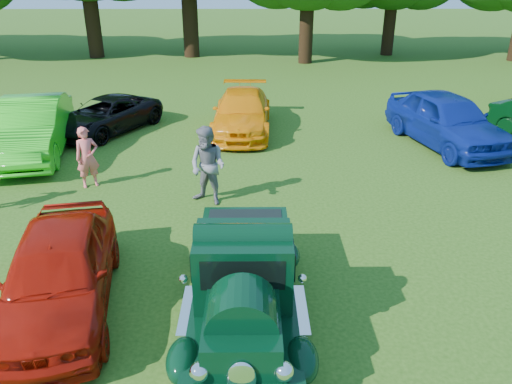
{
  "coord_description": "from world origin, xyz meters",
  "views": [
    {
      "loc": [
        0.52,
        -7.1,
        5.38
      ],
      "look_at": [
        0.59,
        2.16,
        1.1
      ],
      "focal_mm": 35.0,
      "sensor_mm": 36.0,
      "label": 1
    }
  ],
  "objects_px": {
    "back_car_blue": "(447,120)",
    "back_car_lime": "(32,128)",
    "hero_pickup": "(244,282)",
    "back_car_black": "(106,115)",
    "back_car_orange": "(242,112)",
    "spectator_grey": "(208,166)",
    "spectator_pink": "(87,157)",
    "red_convertible": "(59,272)"
  },
  "relations": [
    {
      "from": "back_car_blue",
      "to": "back_car_lime",
      "type": "bearing_deg",
      "value": 168.49
    },
    {
      "from": "hero_pickup",
      "to": "back_car_black",
      "type": "distance_m",
      "value": 11.25
    },
    {
      "from": "back_car_lime",
      "to": "back_car_orange",
      "type": "height_order",
      "value": "back_car_lime"
    },
    {
      "from": "back_car_lime",
      "to": "hero_pickup",
      "type": "bearing_deg",
      "value": -61.65
    },
    {
      "from": "back_car_blue",
      "to": "spectator_grey",
      "type": "bearing_deg",
      "value": -164.7
    },
    {
      "from": "back_car_lime",
      "to": "back_car_blue",
      "type": "relative_size",
      "value": 1.03
    },
    {
      "from": "back_car_blue",
      "to": "spectator_pink",
      "type": "bearing_deg",
      "value": -177.96
    },
    {
      "from": "back_car_lime",
      "to": "spectator_pink",
      "type": "distance_m",
      "value": 3.4
    },
    {
      "from": "back_car_black",
      "to": "back_car_blue",
      "type": "distance_m",
      "value": 11.31
    },
    {
      "from": "back_car_orange",
      "to": "spectator_pink",
      "type": "relative_size",
      "value": 2.93
    },
    {
      "from": "red_convertible",
      "to": "spectator_grey",
      "type": "bearing_deg",
      "value": 51.85
    },
    {
      "from": "back_car_blue",
      "to": "spectator_grey",
      "type": "distance_m",
      "value": 8.35
    },
    {
      "from": "back_car_lime",
      "to": "spectator_grey",
      "type": "height_order",
      "value": "spectator_grey"
    },
    {
      "from": "red_convertible",
      "to": "back_car_orange",
      "type": "xyz_separation_m",
      "value": [
        2.86,
        9.79,
        -0.04
      ]
    },
    {
      "from": "back_car_orange",
      "to": "spectator_pink",
      "type": "xyz_separation_m",
      "value": [
        -3.91,
        -4.67,
        0.12
      ]
    },
    {
      "from": "hero_pickup",
      "to": "spectator_grey",
      "type": "distance_m",
      "value": 4.53
    },
    {
      "from": "hero_pickup",
      "to": "red_convertible",
      "type": "distance_m",
      "value": 3.1
    },
    {
      "from": "red_convertible",
      "to": "back_car_orange",
      "type": "bearing_deg",
      "value": 63.36
    },
    {
      "from": "back_car_orange",
      "to": "red_convertible",
      "type": "bearing_deg",
      "value": -104.18
    },
    {
      "from": "back_car_lime",
      "to": "back_car_black",
      "type": "relative_size",
      "value": 1.2
    },
    {
      "from": "spectator_grey",
      "to": "spectator_pink",
      "type": "bearing_deg",
      "value": -168.88
    },
    {
      "from": "back_car_lime",
      "to": "back_car_blue",
      "type": "distance_m",
      "value": 12.83
    },
    {
      "from": "red_convertible",
      "to": "back_car_black",
      "type": "relative_size",
      "value": 1.0
    },
    {
      "from": "hero_pickup",
      "to": "spectator_pink",
      "type": "relative_size",
      "value": 2.75
    },
    {
      "from": "red_convertible",
      "to": "spectator_pink",
      "type": "distance_m",
      "value": 5.22
    },
    {
      "from": "back_car_black",
      "to": "back_car_lime",
      "type": "bearing_deg",
      "value": -96.8
    },
    {
      "from": "hero_pickup",
      "to": "back_car_lime",
      "type": "bearing_deg",
      "value": 129.52
    },
    {
      "from": "hero_pickup",
      "to": "back_car_blue",
      "type": "distance_m",
      "value": 10.68
    },
    {
      "from": "hero_pickup",
      "to": "back_car_black",
      "type": "relative_size",
      "value": 1.05
    },
    {
      "from": "back_car_lime",
      "to": "spectator_pink",
      "type": "xyz_separation_m",
      "value": [
        2.38,
        -2.42,
        -0.03
      ]
    },
    {
      "from": "hero_pickup",
      "to": "red_convertible",
      "type": "bearing_deg",
      "value": 173.54
    },
    {
      "from": "hero_pickup",
      "to": "spectator_pink",
      "type": "distance_m",
      "value": 6.84
    },
    {
      "from": "spectator_pink",
      "to": "red_convertible",
      "type": "bearing_deg",
      "value": -107.04
    },
    {
      "from": "back_car_black",
      "to": "red_convertible",
      "type": "bearing_deg",
      "value": -50.64
    },
    {
      "from": "hero_pickup",
      "to": "spectator_pink",
      "type": "bearing_deg",
      "value": 127.03
    },
    {
      "from": "back_car_lime",
      "to": "back_car_orange",
      "type": "relative_size",
      "value": 1.08
    },
    {
      "from": "back_car_lime",
      "to": "back_car_orange",
      "type": "bearing_deg",
      "value": 8.54
    },
    {
      "from": "back_car_lime",
      "to": "back_car_black",
      "type": "xyz_separation_m",
      "value": [
        1.6,
        2.24,
        -0.25
      ]
    },
    {
      "from": "back_car_lime",
      "to": "spectator_pink",
      "type": "height_order",
      "value": "back_car_lime"
    },
    {
      "from": "back_car_orange",
      "to": "back_car_blue",
      "type": "xyz_separation_m",
      "value": [
        6.52,
        -1.52,
        0.16
      ]
    },
    {
      "from": "red_convertible",
      "to": "back_car_blue",
      "type": "bearing_deg",
      "value": 31.05
    },
    {
      "from": "back_car_orange",
      "to": "spectator_grey",
      "type": "bearing_deg",
      "value": -94.97
    }
  ]
}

